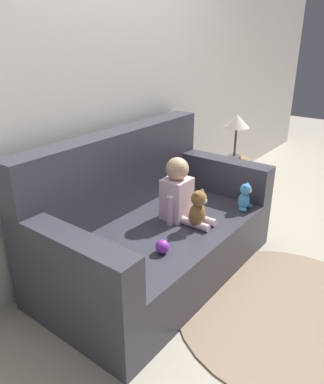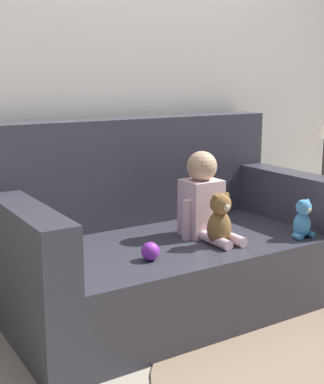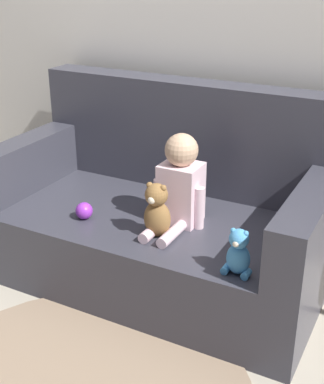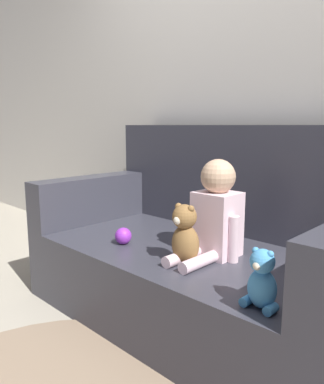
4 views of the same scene
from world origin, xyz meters
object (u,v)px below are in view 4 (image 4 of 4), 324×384
object	(u,v)px
teddy_bear_brown	(185,235)
couch	(204,252)
toy_ball	(123,236)
plush_toy_side	(262,281)
person_baby	(215,215)

from	to	relation	value
teddy_bear_brown	couch	bearing A→B (deg)	112.85
teddy_bear_brown	toy_ball	distance (m)	0.41
teddy_bear_brown	plush_toy_side	world-z (taller)	teddy_bear_brown
couch	person_baby	distance (m)	0.32
teddy_bear_brown	person_baby	bearing A→B (deg)	81.20
couch	person_baby	size ratio (longest dim) A/B	3.85
person_baby	teddy_bear_brown	distance (m)	0.19
couch	toy_ball	bearing A→B (deg)	-130.67
toy_ball	couch	bearing A→B (deg)	49.33
person_baby	toy_ball	distance (m)	0.49
person_baby	plush_toy_side	bearing A→B (deg)	-36.38
plush_toy_side	teddy_bear_brown	bearing A→B (deg)	163.77
person_baby	plush_toy_side	distance (m)	0.52
teddy_bear_brown	toy_ball	world-z (taller)	teddy_bear_brown
couch	teddy_bear_brown	bearing A→B (deg)	-67.15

